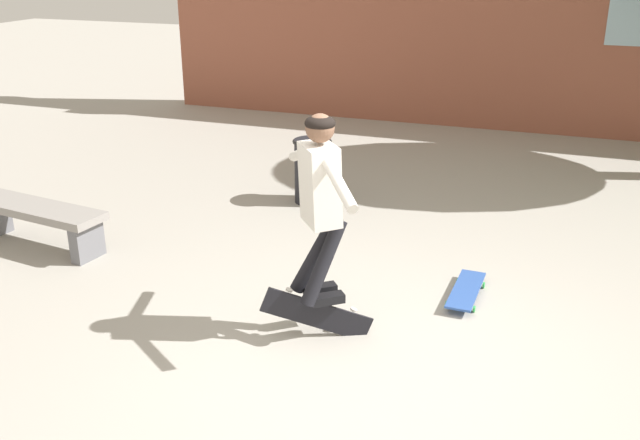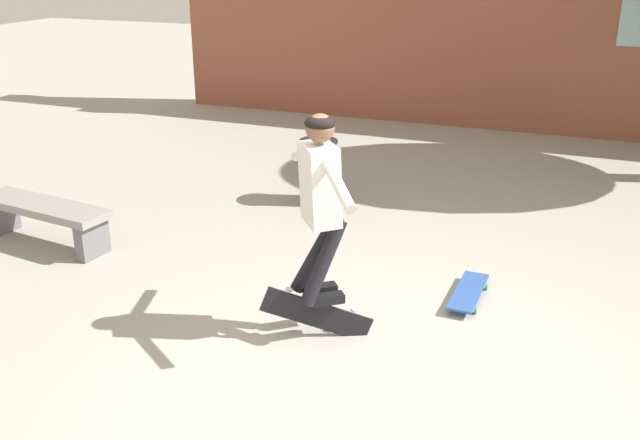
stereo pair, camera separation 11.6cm
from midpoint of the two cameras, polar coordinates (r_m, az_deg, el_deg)
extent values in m
plane|color=#A39E93|center=(5.25, 4.23, -12.03)|extent=(40.00, 40.00, 0.00)
cube|color=#93513D|center=(12.07, 15.88, 14.83)|extent=(11.69, 0.40, 3.36)
cube|color=gray|center=(7.66, -20.93, 0.99)|extent=(1.59, 0.61, 0.08)
cube|color=slate|center=(8.22, -23.72, 0.29)|extent=(0.17, 0.36, 0.36)
cube|color=slate|center=(7.27, -17.32, -1.48)|extent=(0.17, 0.36, 0.36)
cylinder|color=black|center=(8.37, 0.27, 3.94)|extent=(0.42, 0.42, 0.76)
torus|color=black|center=(8.27, 0.28, 6.31)|extent=(0.46, 0.46, 0.04)
cube|color=silver|center=(5.18, 0.64, 2.84)|extent=(0.40, 0.42, 0.61)
sphere|color=brown|center=(5.07, 0.66, 7.35)|extent=(0.30, 0.30, 0.21)
ellipsoid|color=black|center=(5.06, 0.66, 7.75)|extent=(0.31, 0.31, 0.12)
cylinder|color=black|center=(5.47, 0.33, -2.71)|extent=(0.43, 0.27, 0.67)
cube|color=black|center=(5.61, 0.62, -5.57)|extent=(0.26, 0.24, 0.07)
cylinder|color=black|center=(5.32, 0.91, -3.42)|extent=(0.32, 0.40, 0.67)
cube|color=black|center=(5.47, 1.19, -6.34)|extent=(0.26, 0.24, 0.07)
cylinder|color=silver|center=(5.50, -0.63, 5.35)|extent=(0.41, 0.48, 0.27)
cylinder|color=silver|center=(4.80, 2.11, 2.94)|extent=(0.41, 0.48, 0.27)
cube|color=black|center=(5.55, 0.36, -7.59)|extent=(0.81, 0.41, 0.51)
cylinder|color=silver|center=(5.62, 3.31, -7.20)|extent=(0.07, 0.07, 0.04)
cylinder|color=silver|center=(5.71, 2.45, -9.08)|extent=(0.07, 0.07, 0.04)
cylinder|color=silver|center=(5.49, -1.88, -5.59)|extent=(0.07, 0.07, 0.04)
cylinder|color=silver|center=(5.58, -2.70, -7.53)|extent=(0.07, 0.07, 0.04)
cube|color=#2D519E|center=(6.32, 12.30, -5.60)|extent=(0.24, 0.78, 0.02)
cylinder|color=green|center=(6.11, 12.90, -7.09)|extent=(0.02, 0.05, 0.05)
cylinder|color=green|center=(6.15, 10.76, -6.75)|extent=(0.02, 0.05, 0.05)
cylinder|color=green|center=(6.53, 13.68, -5.22)|extent=(0.02, 0.05, 0.05)
cylinder|color=green|center=(6.57, 11.68, -4.91)|extent=(0.02, 0.05, 0.05)
camera|label=1|loc=(0.06, -89.37, 0.25)|focal=40.00mm
camera|label=2|loc=(0.06, 90.63, -0.25)|focal=40.00mm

